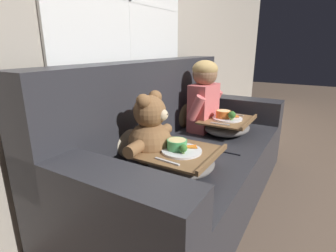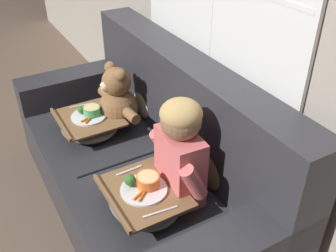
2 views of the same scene
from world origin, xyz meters
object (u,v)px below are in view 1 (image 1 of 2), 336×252
Objects in this scene: throw_pillow_behind_child at (182,108)px; lap_tray_teddy at (181,161)px; teddy_bear at (151,135)px; lap_tray_child at (227,125)px; couch at (181,152)px; throw_pillow_behind_teddy at (123,132)px; child_figure at (204,93)px.

throw_pillow_behind_child is 0.89× the size of lap_tray_teddy.
teddy_bear is 1.08× the size of lap_tray_child.
couch is 5.00× the size of lap_tray_teddy.
throw_pillow_behind_teddy is at bearing 90.14° from teddy_bear.
throw_pillow_behind_teddy is 0.75× the size of lap_tray_child.
throw_pillow_behind_child is at bearing 89.84° from lap_tray_child.
child_figure is (0.39, -0.00, 0.37)m from couch.
throw_pillow_behind_teddy is at bearing 180.00° from throw_pillow_behind_child.
lap_tray_child is 0.77m from lap_tray_teddy.
teddy_bear reaches higher than throw_pillow_behind_teddy.
teddy_bear is (0.00, -0.20, 0.02)m from throw_pillow_behind_teddy.
lap_tray_child reaches higher than lap_tray_teddy.
child_figure is at bearing 89.70° from lap_tray_child.
teddy_bear reaches higher than lap_tray_teddy.
lap_tray_teddy is (-0.77, -0.20, -0.24)m from child_figure.
throw_pillow_behind_teddy is at bearing 153.18° from couch.
lap_tray_teddy is (-0.39, -0.21, 0.13)m from couch.
lap_tray_child is (0.77, -0.40, -0.09)m from throw_pillow_behind_teddy.
throw_pillow_behind_teddy is (-0.39, 0.19, 0.23)m from couch.
couch is at bearing 1.40° from teddy_bear.
throw_pillow_behind_teddy is 0.81m from child_figure.
child_figure is at bearing -14.50° from throw_pillow_behind_teddy.
couch is 0.46m from teddy_bear.
throw_pillow_behind_teddy is (-0.77, 0.00, 0.00)m from throw_pillow_behind_child.
throw_pillow_behind_child is 0.82× the size of lap_tray_child.
teddy_bear is (-0.38, -0.01, 0.25)m from couch.
throw_pillow_behind_child is at bearing 26.82° from couch.
lap_tray_child is (-0.00, -0.20, -0.24)m from child_figure.
couch is at bearing -26.82° from throw_pillow_behind_teddy.
teddy_bear reaches higher than throw_pillow_behind_child.
throw_pillow_behind_child is 0.76× the size of teddy_bear.
child_figure reaches higher than lap_tray_child.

